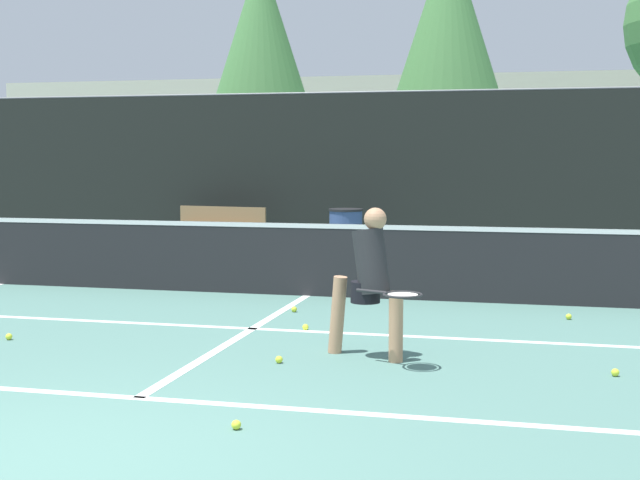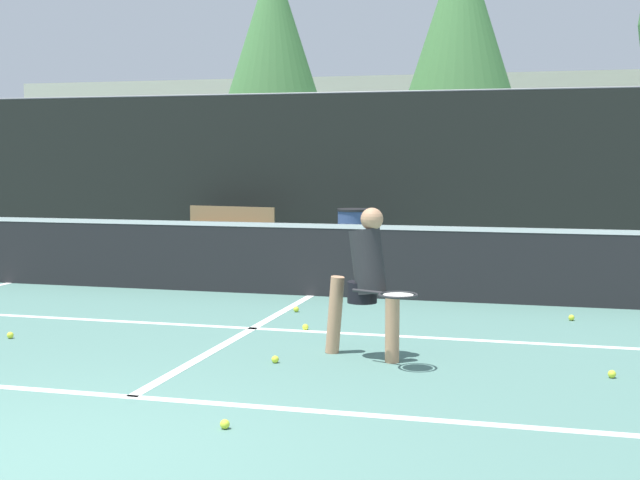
% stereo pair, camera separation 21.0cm
% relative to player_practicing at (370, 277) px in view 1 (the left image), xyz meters
% --- Properties ---
extents(ground_plane, '(100.00, 100.00, 0.00)m').
position_rel_player_practicing_xyz_m(ground_plane, '(-1.46, -3.34, -0.74)').
color(ground_plane, '#4C756B').
extents(court_baseline_near, '(11.00, 0.10, 0.01)m').
position_rel_player_practicing_xyz_m(court_baseline_near, '(-1.46, -1.74, -0.74)').
color(court_baseline_near, white).
rests_on(court_baseline_near, ground).
extents(court_service_line, '(8.25, 0.10, 0.01)m').
position_rel_player_practicing_xyz_m(court_service_line, '(-1.46, 1.05, -0.74)').
color(court_service_line, white).
rests_on(court_service_line, ground).
extents(court_center_mark, '(0.10, 5.07, 0.01)m').
position_rel_player_practicing_xyz_m(court_center_mark, '(-1.46, 0.80, -0.74)').
color(court_center_mark, white).
rests_on(court_center_mark, ground).
extents(net, '(11.09, 0.09, 1.07)m').
position_rel_player_practicing_xyz_m(net, '(-1.46, 3.34, -0.23)').
color(net, slate).
rests_on(net, ground).
extents(fence_back, '(24.00, 0.06, 3.04)m').
position_rel_player_practicing_xyz_m(fence_back, '(-1.46, 8.87, 0.77)').
color(fence_back, black).
rests_on(fence_back, ground).
extents(player_practicing, '(1.01, 0.81, 1.37)m').
position_rel_player_practicing_xyz_m(player_practicing, '(0.00, 0.00, 0.00)').
color(player_practicing, tan).
rests_on(player_practicing, ground).
extents(tennis_ball_scattered_2, '(0.07, 0.07, 0.07)m').
position_rel_player_practicing_xyz_m(tennis_ball_scattered_2, '(-0.48, -2.29, -0.71)').
color(tennis_ball_scattered_2, '#D1E033').
rests_on(tennis_ball_scattered_2, ground).
extents(tennis_ball_scattered_3, '(0.07, 0.07, 0.07)m').
position_rel_player_practicing_xyz_m(tennis_ball_scattered_3, '(2.11, -0.17, -0.71)').
color(tennis_ball_scattered_3, '#D1E033').
rests_on(tennis_ball_scattered_3, ground).
extents(tennis_ball_scattered_4, '(0.07, 0.07, 0.07)m').
position_rel_player_practicing_xyz_m(tennis_ball_scattered_4, '(1.82, 2.40, -0.71)').
color(tennis_ball_scattered_4, '#D1E033').
rests_on(tennis_ball_scattered_4, ground).
extents(tennis_ball_scattered_7, '(0.07, 0.07, 0.07)m').
position_rel_player_practicing_xyz_m(tennis_ball_scattered_7, '(-3.64, -0.07, -0.71)').
color(tennis_ball_scattered_7, '#D1E033').
rests_on(tennis_ball_scattered_7, ground).
extents(tennis_ball_scattered_8, '(0.07, 0.07, 0.07)m').
position_rel_player_practicing_xyz_m(tennis_ball_scattered_8, '(-0.89, 1.11, -0.71)').
color(tennis_ball_scattered_8, '#D1E033').
rests_on(tennis_ball_scattered_8, ground).
extents(tennis_ball_scattered_9, '(0.07, 0.07, 0.07)m').
position_rel_player_practicing_xyz_m(tennis_ball_scattered_9, '(-0.74, -0.39, -0.71)').
color(tennis_ball_scattered_9, '#D1E033').
rests_on(tennis_ball_scattered_9, ground).
extents(tennis_ball_scattered_11, '(0.07, 0.07, 0.07)m').
position_rel_player_practicing_xyz_m(tennis_ball_scattered_11, '(-1.30, 2.13, -0.71)').
color(tennis_ball_scattered_11, '#D1E033').
rests_on(tennis_ball_scattered_11, ground).
extents(courtside_bench, '(1.85, 0.64, 0.86)m').
position_rel_player_practicing_xyz_m(courtside_bench, '(-4.38, 8.03, -0.27)').
color(courtside_bench, olive).
rests_on(courtside_bench, ground).
extents(trash_bin, '(0.62, 0.62, 0.88)m').
position_rel_player_practicing_xyz_m(trash_bin, '(-1.88, 7.75, -0.30)').
color(trash_bin, '#384C7F').
rests_on(trash_bin, ground).
extents(parked_car, '(1.88, 4.28, 1.30)m').
position_rel_player_practicing_xyz_m(parked_car, '(-6.29, 12.90, -0.19)').
color(parked_car, black).
rests_on(parked_car, ground).
extents(tree_west, '(2.58, 2.58, 6.87)m').
position_rel_player_practicing_xyz_m(tree_west, '(-5.38, 13.86, 4.10)').
color(tree_west, brown).
rests_on(tree_west, ground).
extents(tree_east, '(2.75, 2.75, 7.33)m').
position_rel_player_practicing_xyz_m(tree_east, '(-0.78, 14.58, 4.42)').
color(tree_east, brown).
rests_on(tree_east, ground).
extents(building_far, '(36.00, 2.40, 4.72)m').
position_rel_player_practicing_xyz_m(building_far, '(-1.46, 25.60, 1.62)').
color(building_far, beige).
rests_on(building_far, ground).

